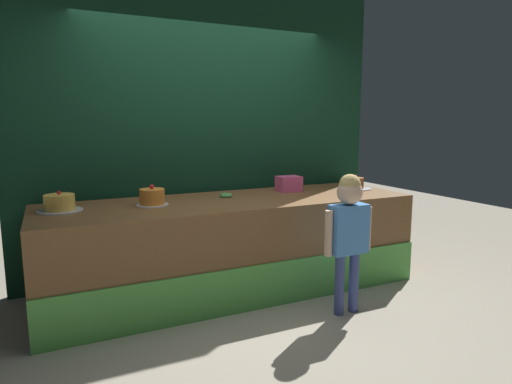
{
  "coord_description": "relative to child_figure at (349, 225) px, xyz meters",
  "views": [
    {
      "loc": [
        -1.49,
        -3.11,
        1.54
      ],
      "look_at": [
        0.15,
        0.31,
        0.94
      ],
      "focal_mm": 30.68,
      "sensor_mm": 36.0,
      "label": 1
    }
  ],
  "objects": [
    {
      "name": "ground_plane",
      "position": [
        -0.63,
        0.38,
        -0.74
      ],
      "size": [
        12.0,
        12.0,
        0.0
      ],
      "primitive_type": "plane",
      "color": "#ADA38E"
    },
    {
      "name": "stage_platform",
      "position": [
        -0.63,
        0.89,
        -0.32
      ],
      "size": [
        3.37,
        1.07,
        0.85
      ],
      "color": "brown",
      "rests_on": "ground_plane"
    },
    {
      "name": "cake_right",
      "position": [
        0.8,
        0.94,
        0.16
      ],
      "size": [
        0.34,
        0.34,
        0.15
      ],
      "color": "silver",
      "rests_on": "stage_platform"
    },
    {
      "name": "pink_box",
      "position": [
        0.08,
        1.11,
        0.18
      ],
      "size": [
        0.24,
        0.19,
        0.15
      ],
      "primitive_type": "cube",
      "rotation": [
        0.0,
        0.0,
        -0.03
      ],
      "color": "#E65691",
      "rests_on": "stage_platform"
    },
    {
      "name": "cake_center",
      "position": [
        -1.35,
        0.93,
        0.18
      ],
      "size": [
        0.27,
        0.27,
        0.18
      ],
      "color": "silver",
      "rests_on": "stage_platform"
    },
    {
      "name": "child_figure",
      "position": [
        0.0,
        0.0,
        0.0
      ],
      "size": [
        0.44,
        0.2,
        1.14
      ],
      "color": "#3F4C8C",
      "rests_on": "ground_plane"
    },
    {
      "name": "cake_left",
      "position": [
        -2.06,
        1.0,
        0.17
      ],
      "size": [
        0.34,
        0.34,
        0.16
      ],
      "color": "silver",
      "rests_on": "stage_platform"
    },
    {
      "name": "curtain_backdrop",
      "position": [
        -0.63,
        1.52,
        0.83
      ],
      "size": [
        3.79,
        0.08,
        3.13
      ],
      "primitive_type": "cube",
      "color": "#113823",
      "rests_on": "ground_plane"
    },
    {
      "name": "donut",
      "position": [
        -0.63,
        1.04,
        0.12
      ],
      "size": [
        0.12,
        0.12,
        0.04
      ],
      "primitive_type": "torus",
      "color": "#59B259",
      "rests_on": "stage_platform"
    }
  ]
}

